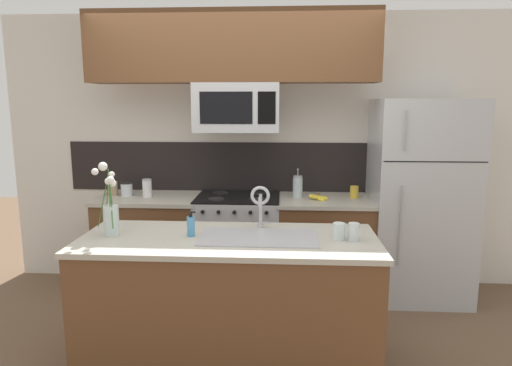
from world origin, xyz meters
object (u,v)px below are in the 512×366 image
(storage_jar_medium, at_px, (127,189))
(storage_jar_short, at_px, (147,188))
(sink_faucet, at_px, (260,201))
(spare_glass, at_px, (354,232))
(refrigerator, at_px, (419,200))
(banana_bunch, at_px, (318,198))
(dish_soap_bottle, at_px, (191,226))
(french_press, at_px, (298,186))
(drinking_glass, at_px, (339,231))
(flower_vase, at_px, (110,212))
(coffee_tin, at_px, (354,192))
(stove_range, at_px, (238,244))
(microwave, at_px, (237,108))
(storage_jar_tall, at_px, (113,187))

(storage_jar_medium, relative_size, storage_jar_short, 0.76)
(sink_faucet, relative_size, spare_glass, 2.74)
(refrigerator, relative_size, banana_bunch, 9.45)
(storage_jar_short, height_order, dish_soap_bottle, same)
(french_press, xyz_separation_m, drinking_glass, (0.22, -1.31, -0.05))
(storage_jar_medium, relative_size, banana_bunch, 0.66)
(refrigerator, distance_m, storage_jar_medium, 2.70)
(refrigerator, distance_m, flower_vase, 2.68)
(banana_bunch, relative_size, french_press, 0.72)
(dish_soap_bottle, relative_size, drinking_glass, 1.53)
(dish_soap_bottle, xyz_separation_m, flower_vase, (-0.53, -0.01, 0.09))
(coffee_tin, bearing_deg, spare_glass, -98.72)
(storage_jar_medium, xyz_separation_m, flower_vase, (0.34, -1.28, 0.09))
(stove_range, distance_m, drinking_glass, 1.56)
(sink_faucet, bearing_deg, refrigerator, 37.60)
(sink_faucet, bearing_deg, banana_bunch, 64.42)
(storage_jar_short, bearing_deg, spare_glass, -36.31)
(dish_soap_bottle, distance_m, flower_vase, 0.54)
(coffee_tin, height_order, sink_faucet, sink_faucet)
(microwave, bearing_deg, dish_soap_bottle, -98.78)
(drinking_glass, bearing_deg, sink_faucet, 157.97)
(banana_bunch, distance_m, sink_faucet, 1.11)
(microwave, xyz_separation_m, refrigerator, (1.64, 0.04, -0.83))
(dish_soap_bottle, xyz_separation_m, spare_glass, (1.05, -0.03, -0.01))
(banana_bunch, relative_size, spare_glass, 1.71)
(storage_jar_tall, distance_m, storage_jar_short, 0.35)
(stove_range, height_order, storage_jar_medium, storage_jar_medium)
(drinking_glass, bearing_deg, microwave, 121.96)
(refrigerator, height_order, sink_faucet, refrigerator)
(refrigerator, xyz_separation_m, spare_glass, (-0.78, -1.29, 0.06))
(drinking_glass, bearing_deg, banana_bunch, 91.89)
(refrigerator, distance_m, storage_jar_tall, 2.83)
(storage_jar_tall, xyz_separation_m, flower_vase, (0.47, -1.29, 0.08))
(coffee_tin, bearing_deg, drinking_glass, -102.66)
(microwave, distance_m, storage_jar_short, 1.12)
(storage_jar_medium, xyz_separation_m, coffee_tin, (2.12, 0.01, -0.01))
(microwave, distance_m, banana_bunch, 1.08)
(microwave, xyz_separation_m, coffee_tin, (1.06, 0.07, -0.76))
(microwave, xyz_separation_m, storage_jar_medium, (-1.05, 0.06, -0.75))
(microwave, height_order, banana_bunch, microwave)
(storage_jar_short, bearing_deg, sink_faucet, -43.23)
(flower_vase, bearing_deg, stove_range, 60.16)
(microwave, distance_m, storage_jar_medium, 1.30)
(dish_soap_bottle, bearing_deg, storage_jar_medium, 124.22)
(drinking_glass, bearing_deg, french_press, 99.63)
(dish_soap_bottle, bearing_deg, drinking_glass, -1.14)
(storage_jar_short, bearing_deg, french_press, 3.02)
(spare_glass, bearing_deg, refrigerator, 58.67)
(sink_faucet, height_order, spare_glass, sink_faucet)
(spare_glass, height_order, flower_vase, flower_vase)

